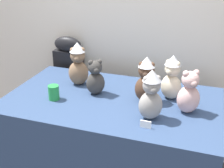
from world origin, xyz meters
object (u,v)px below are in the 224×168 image
instrument_case (70,83)px  teddy_bear_cocoa (146,80)px  teddy_bear_mocha (78,64)px  teddy_bear_ash (151,95)px  teddy_bear_cream (172,78)px  teddy_bear_charcoal (95,78)px  teddy_bear_blush (189,93)px  display_table (112,139)px  party_cup_green (54,93)px

instrument_case → teddy_bear_cocoa: 1.11m
instrument_case → teddy_bear_mocha: teddy_bear_mocha is taller
teddy_bear_ash → teddy_bear_cream: bearing=48.2°
teddy_bear_charcoal → teddy_bear_ash: 0.53m
teddy_bear_charcoal → teddy_bear_cream: (0.55, 0.11, 0.04)m
teddy_bear_charcoal → teddy_bear_cream: teddy_bear_cream is taller
teddy_bear_blush → teddy_bear_cream: bearing=97.8°
instrument_case → teddy_bear_ash: size_ratio=2.85×
display_table → teddy_bear_blush: 0.74m
teddy_bear_mocha → party_cup_green: size_ratio=3.25×
display_table → teddy_bear_cream: size_ratio=4.69×
teddy_bear_charcoal → teddy_bear_mocha: bearing=115.3°
teddy_bear_blush → teddy_bear_mocha: (-0.90, 0.19, 0.03)m
instrument_case → party_cup_green: instrument_case is taller
teddy_bear_cocoa → teddy_bear_mocha: (-0.59, 0.12, 0.01)m
display_table → teddy_bear_ash: 0.65m
display_table → teddy_bear_blush: (0.55, -0.02, 0.50)m
party_cup_green → teddy_bear_mocha: bearing=79.1°
teddy_bear_ash → teddy_bear_mocha: bearing=123.7°
display_table → teddy_bear_ash: bearing=-30.1°
teddy_bear_blush → teddy_bear_cream: (-0.14, 0.17, 0.02)m
teddy_bear_blush → teddy_bear_cocoa: size_ratio=0.89×
teddy_bear_cocoa → teddy_bear_cream: bearing=21.6°
display_table → party_cup_green: size_ratio=14.40×
instrument_case → party_cup_green: size_ratio=8.92×
teddy_bear_cream → display_table: bearing=-140.5°
teddy_bear_ash → teddy_bear_blush: bearing=8.3°
teddy_bear_mocha → teddy_bear_cream: bearing=-21.1°
teddy_bear_charcoal → teddy_bear_ash: bearing=-58.7°
display_table → instrument_case: bearing=137.5°
teddy_bear_ash → teddy_bear_cream: (0.08, 0.34, -0.00)m
teddy_bear_charcoal → teddy_bear_ash: size_ratio=0.81×
teddy_bear_mocha → teddy_bear_ash: bearing=-47.7°
teddy_bear_cocoa → party_cup_green: (-0.65, -0.19, -0.11)m
teddy_bear_blush → teddy_bear_cocoa: 0.32m
teddy_bear_cocoa → teddy_bear_cream: (0.17, 0.10, -0.00)m
display_table → teddy_bear_mocha: size_ratio=4.43×
teddy_bear_cocoa → teddy_bear_cream: 0.20m
display_table → teddy_bear_charcoal: (-0.15, 0.04, 0.48)m
teddy_bear_cocoa → teddy_bear_cream: teddy_bear_cocoa is taller
instrument_case → teddy_bear_cream: (1.06, -0.45, 0.38)m
instrument_case → party_cup_green: 0.83m
teddy_bear_cocoa → teddy_bear_ash: (0.09, -0.23, 0.00)m
teddy_bear_blush → teddy_bear_charcoal: 0.70m
teddy_bear_cocoa → party_cup_green: teddy_bear_cocoa is taller
teddy_bear_ash → party_cup_green: (-0.73, 0.04, -0.11)m
display_table → teddy_bear_blush: size_ratio=5.17×
teddy_bear_charcoal → teddy_bear_ash: teddy_bear_ash is taller
display_table → teddy_bear_charcoal: teddy_bear_charcoal is taller
teddy_bear_cocoa → party_cup_green: size_ratio=3.12×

